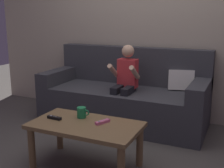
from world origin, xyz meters
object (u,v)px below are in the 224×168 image
Objects in this scene: couch at (125,97)px; coffee_mug at (82,112)px; person_seated_on_couch at (125,81)px; game_remote_pink_near_edge at (102,122)px; coffee_table at (86,131)px; game_remote_black_center at (54,118)px.

couch is 1.06m from coffee_mug.
game_remote_pink_near_edge is at bearing -79.46° from person_seated_on_couch.
couch is 13.81× the size of game_remote_pink_near_edge.
coffee_table is 0.19m from coffee_mug.
couch is at bearing 90.63° from coffee_mug.
person_seated_on_couch reaches higher than game_remote_black_center.
coffee_table is at bearing -48.29° from coffee_mug.
couch is 2.04× the size of person_seated_on_couch.
game_remote_black_center is 0.24m from coffee_mug.
game_remote_pink_near_edge is 0.24m from coffee_mug.
couch is at bearing 95.58° from coffee_table.
game_remote_pink_near_edge reaches higher than coffee_table.
game_remote_black_center is at bearing -176.16° from coffee_table.
coffee_mug is at bearing -89.37° from couch.
game_remote_black_center is at bearing -104.44° from person_seated_on_couch.
coffee_table is at bearing -153.05° from game_remote_pink_near_edge.
game_remote_black_center is (-0.43, -0.09, 0.00)m from game_remote_pink_near_edge.
couch reaches higher than coffee_table.
person_seated_on_couch reaches higher than coffee_table.
coffee_table is 0.16m from game_remote_pink_near_edge.
person_seated_on_couch is 1.05m from game_remote_black_center.
coffee_table is 0.31m from game_remote_black_center.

